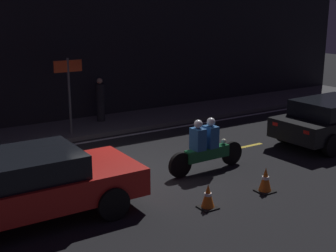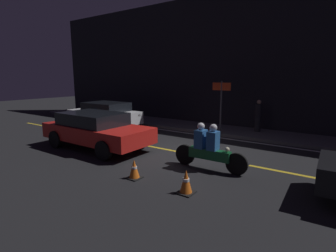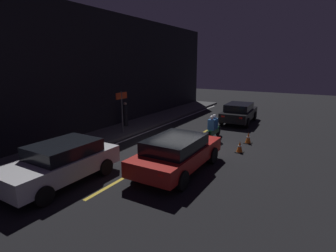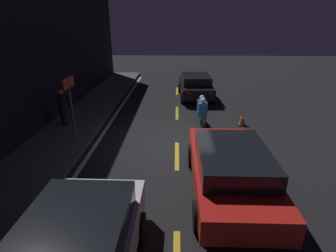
{
  "view_description": "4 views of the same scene",
  "coord_description": "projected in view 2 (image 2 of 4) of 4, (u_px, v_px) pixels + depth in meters",
  "views": [
    {
      "loc": [
        -5.29,
        -10.03,
        4.15
      ],
      "look_at": [
        0.91,
        -0.3,
        1.12
      ],
      "focal_mm": 50.0,
      "sensor_mm": 36.0,
      "label": 1
    },
    {
      "loc": [
        4.91,
        -7.87,
        2.72
      ],
      "look_at": [
        -0.74,
        0.19,
        0.88
      ],
      "focal_mm": 28.0,
      "sensor_mm": 36.0,
      "label": 2
    },
    {
      "loc": [
        -11.41,
        -5.82,
        4.06
      ],
      "look_at": [
        -0.61,
        0.49,
        1.04
      ],
      "focal_mm": 28.0,
      "sensor_mm": 36.0,
      "label": 3
    },
    {
      "loc": [
        -8.93,
        0.05,
        4.2
      ],
      "look_at": [
        -0.94,
        0.31,
        1.04
      ],
      "focal_mm": 28.0,
      "sensor_mm": 36.0,
      "label": 4
    }
  ],
  "objects": [
    {
      "name": "shop_sign",
      "position": [
        221.0,
        96.0,
        12.38
      ],
      "size": [
        0.9,
        0.08,
        2.4
      ],
      "color": "#4C4C51",
      "rests_on": "raised_curb"
    },
    {
      "name": "lane_solid_kerb",
      "position": [
        216.0,
        137.0,
        12.02
      ],
      "size": [
        25.2,
        0.14,
        0.01
      ],
      "color": "silver",
      "rests_on": "ground"
    },
    {
      "name": "ground_plane",
      "position": [
        182.0,
        152.0,
        9.6
      ],
      "size": [
        56.0,
        56.0,
        0.0
      ],
      "primitive_type": "plane",
      "color": "black"
    },
    {
      "name": "taxi_red",
      "position": [
        96.0,
        129.0,
        10.1
      ],
      "size": [
        4.45,
        2.01,
        1.37
      ],
      "rotation": [
        0.0,
        0.0,
        -0.0
      ],
      "color": "red",
      "rests_on": "ground"
    },
    {
      "name": "traffic_cone_mid",
      "position": [
        186.0,
        182.0,
        6.18
      ],
      "size": [
        0.38,
        0.38,
        0.58
      ],
      "color": "black",
      "rests_on": "ground"
    },
    {
      "name": "lane_dash_d",
      "position": [
        283.0,
        172.0,
        7.63
      ],
      "size": [
        2.0,
        0.14,
        0.01
      ],
      "color": "gold",
      "rests_on": "ground"
    },
    {
      "name": "sedan_white",
      "position": [
        105.0,
        114.0,
        14.14
      ],
      "size": [
        4.07,
        1.96,
        1.39
      ],
      "rotation": [
        0.0,
        0.0,
        3.14
      ],
      "color": "silver",
      "rests_on": "ground"
    },
    {
      "name": "traffic_cone_near",
      "position": [
        134.0,
        169.0,
        7.1
      ],
      "size": [
        0.37,
        0.37,
        0.54
      ],
      "color": "black",
      "rests_on": "ground"
    },
    {
      "name": "raised_curb",
      "position": [
        228.0,
        131.0,
        13.14
      ],
      "size": [
        28.0,
        2.32,
        0.14
      ],
      "color": "#4C4C4F",
      "rests_on": "ground"
    },
    {
      "name": "lane_dash_b",
      "position": [
        86.0,
        134.0,
        12.71
      ],
      "size": [
        2.0,
        0.14,
        0.01
      ],
      "color": "gold",
      "rests_on": "ground"
    },
    {
      "name": "pedestrian",
      "position": [
        258.0,
        116.0,
        12.52
      ],
      "size": [
        0.34,
        0.34,
        1.52
      ],
      "color": "black",
      "rests_on": "raised_curb"
    },
    {
      "name": "lane_dash_a",
      "position": [
        36.0,
        124.0,
        15.24
      ],
      "size": [
        2.0,
        0.14,
        0.01
      ],
      "color": "gold",
      "rests_on": "ground"
    },
    {
      "name": "building_front",
      "position": [
        241.0,
        61.0,
        13.56
      ],
      "size": [
        28.0,
        0.3,
        7.08
      ],
      "color": "black",
      "rests_on": "ground"
    },
    {
      "name": "lane_dash_c",
      "position": [
        160.0,
        148.0,
        10.17
      ],
      "size": [
        2.0,
        0.14,
        0.01
      ],
      "color": "gold",
      "rests_on": "ground"
    },
    {
      "name": "motorcycle",
      "position": [
        208.0,
        148.0,
        7.77
      ],
      "size": [
        2.31,
        0.37,
        1.39
      ],
      "rotation": [
        0.0,
        0.0,
        0.02
      ],
      "color": "black",
      "rests_on": "ground"
    }
  ]
}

